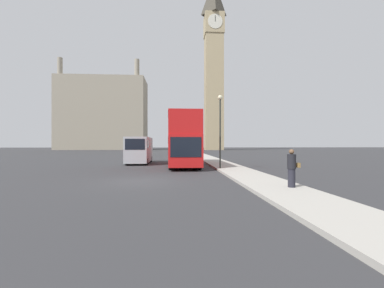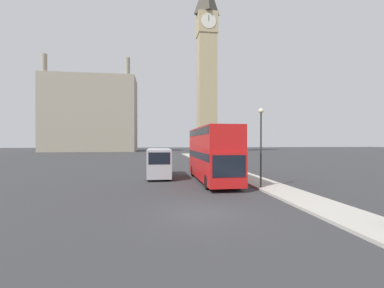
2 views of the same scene
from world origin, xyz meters
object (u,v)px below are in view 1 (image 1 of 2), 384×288
(pedestrian, at_px, (292,168))
(street_lamp, at_px, (220,120))
(clock_tower, at_px, (214,62))
(white_van, at_px, (139,150))
(red_double_decker_bus, at_px, (184,138))

(pedestrian, distance_m, street_lamp, 9.50)
(clock_tower, bearing_deg, street_lamp, -98.23)
(clock_tower, bearing_deg, white_van, -105.21)
(red_double_decker_bus, relative_size, pedestrian, 6.32)
(red_double_decker_bus, distance_m, street_lamp, 4.94)
(red_double_decker_bus, bearing_deg, street_lamp, -55.46)
(white_van, height_order, pedestrian, white_van)
(clock_tower, bearing_deg, red_double_decker_bus, -100.92)
(white_van, relative_size, pedestrian, 3.81)
(clock_tower, height_order, street_lamp, clock_tower)
(clock_tower, xyz_separation_m, street_lamp, (-10.37, -71.69, -27.79))
(street_lamp, bearing_deg, pedestrian, -80.30)
(street_lamp, bearing_deg, red_double_decker_bus, 124.54)
(red_double_decker_bus, xyz_separation_m, white_van, (-4.46, 3.29, -1.09))
(white_van, bearing_deg, street_lamp, -45.20)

